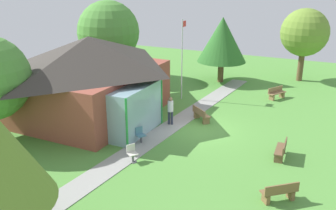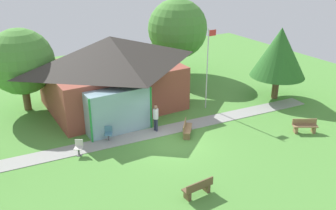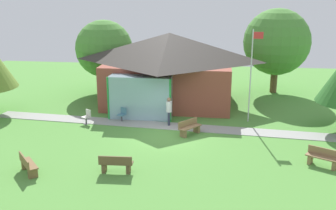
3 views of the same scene
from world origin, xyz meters
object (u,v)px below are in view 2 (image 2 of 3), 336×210
object	(u,v)px
tree_behind_pavilion_left	(21,62)
pavilion	(112,71)
flagpole	(208,65)
visitor_on_path	(156,116)
patio_chair_porch_left	(109,134)
tree_east_hedge	(280,53)
patio_chair_west	(79,148)
bench_lawn_far_right	(305,126)
bench_rear_near_path	(187,129)
tree_behind_pavilion_right	(178,29)
bench_front_center	(198,188)

from	to	relation	value
tree_behind_pavilion_left	pavilion	bearing A→B (deg)	-24.79
flagpole	tree_behind_pavilion_left	xyz separation A→B (m)	(-10.95, 6.11, 0.34)
pavilion	visitor_on_path	distance (m)	5.30
patio_chair_porch_left	tree_east_hedge	distance (m)	13.72
patio_chair_west	flagpole	bearing A→B (deg)	-137.08
pavilion	patio_chair_west	world-z (taller)	pavilion
bench_lawn_far_right	patio_chair_porch_left	xyz separation A→B (m)	(-10.79, 5.11, 0.01)
pavilion	bench_rear_near_path	distance (m)	7.10
bench_lawn_far_right	tree_behind_pavilion_right	size ratio (longest dim) A/B	0.23
tree_east_hedge	tree_behind_pavilion_right	size ratio (longest dim) A/B	0.81
bench_lawn_far_right	tree_east_hedge	world-z (taller)	tree_east_hedge
bench_front_center	tree_behind_pavilion_left	bearing A→B (deg)	104.97
bench_lawn_far_right	visitor_on_path	world-z (taller)	visitor_on_path
bench_rear_near_path	tree_behind_pavilion_left	distance (m)	12.05
patio_chair_porch_left	tree_behind_pavilion_left	distance (m)	8.40
flagpole	patio_chair_west	bearing A→B (deg)	-169.84
bench_lawn_far_right	tree_behind_pavilion_left	bearing A→B (deg)	-11.80
patio_chair_porch_left	patio_chair_west	world-z (taller)	same
bench_rear_near_path	tree_east_hedge	distance (m)	9.72
bench_rear_near_path	tree_behind_pavilion_right	xyz separation A→B (m)	(5.85, 10.59, 3.60)
visitor_on_path	tree_behind_pavilion_left	size ratio (longest dim) A/B	0.30
visitor_on_path	tree_behind_pavilion_left	bearing A→B (deg)	-150.22
tree_behind_pavilion_right	tree_east_hedge	bearing A→B (deg)	-70.20
bench_front_center	bench_rear_near_path	bearing A→B (deg)	58.70
patio_chair_west	visitor_on_path	size ratio (longest dim) A/B	0.49
tree_east_hedge	tree_behind_pavilion_right	bearing A→B (deg)	109.80
bench_front_center	patio_chair_porch_left	distance (m)	7.22
tree_behind_pavilion_right	patio_chair_west	bearing A→B (deg)	-142.04
flagpole	tree_east_hedge	bearing A→B (deg)	-10.89
visitor_on_path	tree_east_hedge	bearing A→B (deg)	82.37
pavilion	bench_rear_near_path	world-z (taller)	pavilion
tree_behind_pavilion_right	tree_behind_pavilion_left	xyz separation A→B (m)	(-13.34, -1.66, -0.54)
flagpole	visitor_on_path	world-z (taller)	flagpole
patio_chair_west	tree_east_hedge	distance (m)	15.72
bench_front_center	bench_lawn_far_right	bearing A→B (deg)	8.76
flagpole	patio_chair_west	size ratio (longest dim) A/B	6.59
bench_rear_near_path	patio_chair_west	distance (m)	6.45
pavilion	bench_lawn_far_right	world-z (taller)	pavilion
bench_front_center	tree_east_hedge	xyz separation A→B (m)	(11.88, 7.04, 3.11)
patio_chair_west	tree_behind_pavilion_right	distance (m)	15.90
bench_front_center	patio_chair_west	distance (m)	7.27
visitor_on_path	tree_behind_pavilion_left	world-z (taller)	tree_behind_pavilion_left
flagpole	bench_rear_near_path	xyz separation A→B (m)	(-3.46, -2.82, -2.72)
pavilion	flagpole	distance (m)	6.61
pavilion	tree_behind_pavilion_left	xyz separation A→B (m)	(-5.43, 2.51, 0.85)
tree_behind_pavilion_right	tree_behind_pavilion_left	world-z (taller)	tree_behind_pavilion_right
pavilion	patio_chair_west	xyz separation A→B (m)	(-4.31, -5.37, -2.19)
patio_chair_west	tree_behind_pavilion_left	distance (m)	8.52
bench_rear_near_path	patio_chair_west	xyz separation A→B (m)	(-6.36, 1.06, 0.01)
pavilion	bench_rear_near_path	size ratio (longest dim) A/B	6.68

